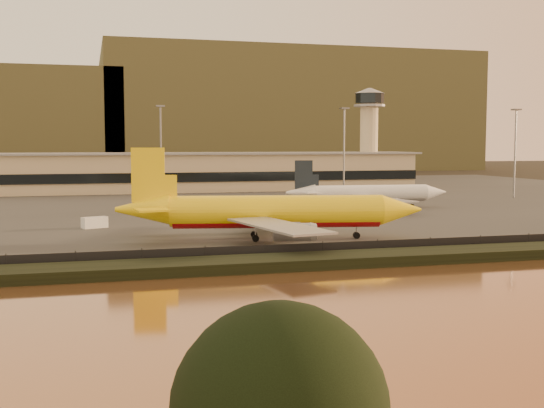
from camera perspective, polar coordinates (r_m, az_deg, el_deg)
The scene contains 12 objects.
ground at distance 104.03m, azimuth 0.85°, elevation -3.60°, with size 900.00×900.00×0.00m, color black.
embankment at distance 87.90m, azimuth 3.89°, elevation -4.75°, with size 320.00×7.00×1.40m, color black.
tarmac at distance 196.56m, azimuth -6.76°, elevation 0.48°, with size 320.00×220.00×0.20m, color #2D2D2D.
perimeter_fence at distance 91.54m, azimuth 3.08°, elevation -3.98°, with size 300.00×0.05×2.20m, color black.
terminal_building at distance 225.07m, azimuth -11.57°, elevation 2.56°, with size 202.00×25.00×12.60m.
control_tower at distance 250.06m, azimuth 8.12°, elevation 6.38°, with size 11.20×11.20×35.50m.
apron_light_masts at distance 179.18m, azimuth -1.11°, elevation 5.07°, with size 152.20×12.20×25.40m.
distant_hills at distance 439.25m, azimuth -14.18°, elevation 6.96°, with size 470.00×160.00×70.00m.
dhl_cargo_jet at distance 109.90m, azimuth -0.07°, elevation -0.70°, with size 49.63×47.96×14.87m.
white_narrowbody_jet at distance 165.47m, azimuth 8.02°, elevation 0.85°, with size 40.34×39.25×11.59m.
gse_vehicle_yellow at distance 126.99m, azimuth 0.33°, elevation -1.57°, with size 3.62×1.63×1.63m, color yellow.
gse_vehicle_white at distance 129.66m, azimuth -14.63°, elevation -1.50°, with size 4.52×2.03×2.03m, color white.
Camera 1 is at (-28.18, -98.90, 15.66)m, focal length 45.00 mm.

